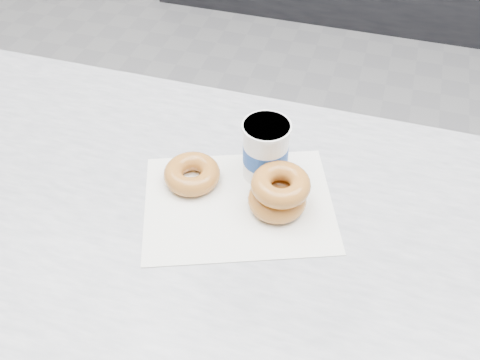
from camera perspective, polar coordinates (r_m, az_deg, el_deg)
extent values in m
plane|color=gray|center=(2.01, 3.72, -8.55)|extent=(5.00, 5.00, 0.00)
cube|color=#333335|center=(1.34, -1.98, -17.58)|extent=(3.00, 0.70, 0.86)
cube|color=#B6B6BB|center=(0.96, -2.64, -5.25)|extent=(3.06, 0.76, 0.04)
cube|color=silver|center=(0.97, -0.15, -2.51)|extent=(0.41, 0.36, 0.00)
torus|color=#B37731|center=(1.00, -5.15, 0.66)|extent=(0.14, 0.14, 0.04)
torus|color=#B37731|center=(0.96, 3.98, -2.09)|extent=(0.11, 0.11, 0.04)
torus|color=#B37731|center=(0.93, 4.37, -0.48)|extent=(0.15, 0.15, 0.04)
cylinder|color=white|center=(0.99, 2.75, 3.16)|extent=(0.11, 0.11, 0.12)
cylinder|color=white|center=(0.95, 2.87, 5.71)|extent=(0.09, 0.09, 0.01)
cylinder|color=#1A4091|center=(0.99, 2.74, 2.93)|extent=(0.11, 0.11, 0.04)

